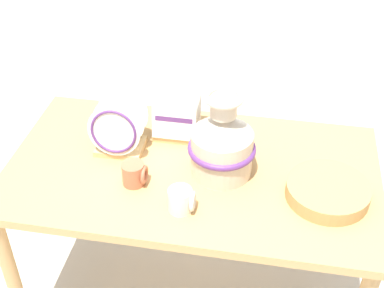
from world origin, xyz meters
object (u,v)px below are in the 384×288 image
dish_rack_square_plates (177,118)px  wicker_charger_stack (328,191)px  dish_rack_round_plates (119,132)px  mug_cream_glaze (182,200)px  ceramic_vase (222,142)px  mug_terracotta_glaze (135,174)px

dish_rack_square_plates → wicker_charger_stack: 0.64m
dish_rack_round_plates → wicker_charger_stack: size_ratio=0.78×
dish_rack_round_plates → dish_rack_square_plates: (0.20, 0.14, -0.01)m
dish_rack_round_plates → mug_cream_glaze: 0.41m
wicker_charger_stack → dish_rack_round_plates: bearing=170.6°
dish_rack_round_plates → wicker_charger_stack: (0.77, -0.13, -0.06)m
ceramic_vase → mug_terracotta_glaze: 0.33m
dish_rack_square_plates → mug_terracotta_glaze: dish_rack_square_plates is taller
ceramic_vase → wicker_charger_stack: (0.38, -0.07, -0.11)m
wicker_charger_stack → mug_terracotta_glaze: (-0.67, -0.05, 0.02)m
dish_rack_square_plates → mug_terracotta_glaze: size_ratio=2.22×
dish_rack_square_plates → wicker_charger_stack: size_ratio=0.68×
ceramic_vase → wicker_charger_stack: ceramic_vase is taller
ceramic_vase → mug_cream_glaze: (-0.10, -0.22, -0.09)m
wicker_charger_stack → mug_cream_glaze: (-0.48, -0.15, 0.02)m
dish_rack_square_plates → mug_cream_glaze: size_ratio=2.22×
mug_terracotta_glaze → ceramic_vase: bearing=22.1°
mug_terracotta_glaze → mug_cream_glaze: 0.22m
mug_cream_glaze → dish_rack_square_plates: bearing=103.5°
dish_rack_square_plates → wicker_charger_stack: (0.58, -0.27, -0.05)m
mug_terracotta_glaze → mug_cream_glaze: bearing=-28.3°
ceramic_vase → mug_cream_glaze: bearing=-114.6°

